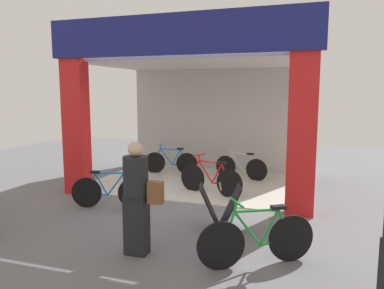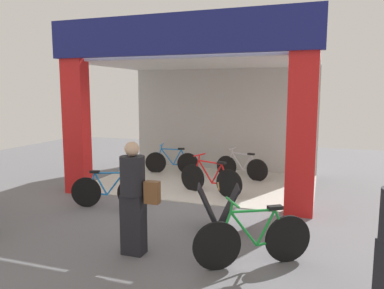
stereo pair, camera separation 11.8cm
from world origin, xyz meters
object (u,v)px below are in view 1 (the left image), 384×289
Objects in this scene: bicycle_inside_2 at (241,167)px; bicycle_parked_0 at (109,191)px; sandwich_board_sign at (220,207)px; pedestrian_2 at (137,196)px; bicycle_inside_0 at (171,162)px; bicycle_inside_1 at (211,179)px; bicycle_parked_1 at (257,239)px.

bicycle_parked_0 is (-2.08, -3.44, 0.01)m from bicycle_inside_2.
sandwich_board_sign is 0.49× the size of pedestrian_2.
bicycle_inside_2 is (2.09, -0.04, -0.01)m from bicycle_inside_0.
bicycle_inside_1 is 1.08× the size of bicycle_inside_2.
bicycle_parked_0 is 2.49m from pedestrian_2.
bicycle_parked_1 is 1.44m from sandwich_board_sign.
bicycle_parked_1 reaches higher than bicycle_parked_0.
pedestrian_2 reaches higher than sandwich_board_sign.
pedestrian_2 is at bearing -95.42° from bicycle_inside_2.
bicycle_inside_1 is 0.96× the size of pedestrian_2.
bicycle_inside_0 is 3.48m from bicycle_parked_0.
bicycle_inside_1 reaches higher than bicycle_inside_0.
bicycle_inside_1 is at bearing 87.74° from pedestrian_2.
bicycle_inside_1 is 1.11× the size of bicycle_parked_1.
bicycle_inside_1 is 1.05× the size of bicycle_parked_0.
bicycle_inside_2 is 5.26m from bicycle_parked_1.
bicycle_inside_0 is 4.69m from sandwich_board_sign.
bicycle_parked_1 reaches higher than bicycle_inside_1.
bicycle_inside_2 is 0.89× the size of pedestrian_2.
bicycle_inside_1 is at bearing -101.43° from bicycle_inside_2.
bicycle_parked_0 is 1.86× the size of sandwich_board_sign.
pedestrian_2 is (1.59, -5.34, 0.54)m from bicycle_inside_0.
bicycle_inside_1 is (1.73, -1.84, 0.02)m from bicycle_inside_0.
bicycle_inside_1 is 3.53m from pedestrian_2.
bicycle_inside_2 is (0.36, 1.80, -0.03)m from bicycle_inside_1.
bicycle_parked_0 is at bearing 153.27° from bicycle_parked_1.
bicycle_parked_1 is 1.82m from pedestrian_2.
bicycle_inside_0 is 6.13m from bicycle_parked_1.
bicycle_inside_2 is at bearing 84.58° from pedestrian_2.
bicycle_inside_0 is 1.04× the size of bicycle_inside_2.
bicycle_inside_0 is at bearing 122.83° from bicycle_parked_1.
pedestrian_2 reaches higher than bicycle_inside_0.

